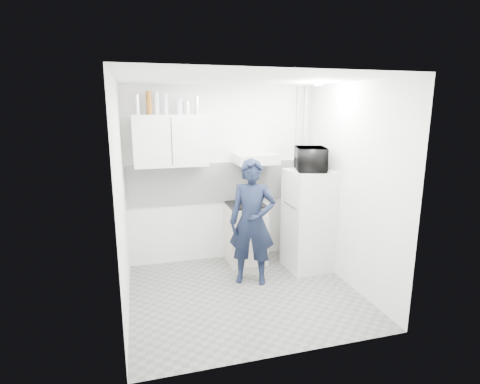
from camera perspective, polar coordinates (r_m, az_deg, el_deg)
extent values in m
plane|color=slate|center=(4.88, 0.72, -15.26)|extent=(2.80, 2.80, 0.00)
plane|color=white|center=(4.32, 0.82, 16.84)|extent=(2.80, 2.80, 0.00)
plane|color=white|center=(5.61, -2.84, 2.54)|extent=(2.80, 0.00, 2.80)
plane|color=white|center=(4.26, -17.63, -1.33)|extent=(0.00, 2.60, 2.60)
plane|color=white|center=(4.99, 16.37, 0.77)|extent=(0.00, 2.60, 2.60)
imported|color=black|center=(4.90, 1.87, -4.62)|extent=(0.71, 0.60, 1.66)
cube|color=beige|center=(5.67, 0.81, -6.35)|extent=(0.55, 0.55, 0.88)
cube|color=silver|center=(5.44, 10.36, -4.25)|extent=(0.63, 0.63, 1.44)
cube|color=black|center=(5.53, 0.83, -1.87)|extent=(0.53, 0.53, 0.03)
cylinder|color=silver|center=(5.55, 1.30, -1.11)|extent=(0.18, 0.18, 0.10)
imported|color=black|center=(5.26, 10.74, 4.98)|extent=(0.67, 0.54, 0.32)
cylinder|color=silver|center=(5.21, -15.42, 12.71)|extent=(0.06, 0.06, 0.26)
cylinder|color=brown|center=(5.22, -13.69, 13.06)|extent=(0.08, 0.08, 0.31)
cylinder|color=#B2B7BC|center=(5.22, -12.64, 13.06)|extent=(0.07, 0.07, 0.30)
cylinder|color=#B2B7BC|center=(5.23, -11.29, 13.03)|extent=(0.06, 0.06, 0.28)
cylinder|color=#B2B7BC|center=(5.25, -9.22, 12.70)|extent=(0.08, 0.08, 0.21)
cylinder|color=silver|center=(5.26, -8.14, 12.59)|extent=(0.09, 0.09, 0.18)
cylinder|color=silver|center=(5.28, -6.63, 12.99)|extent=(0.06, 0.06, 0.24)
cube|color=silver|center=(5.25, -10.55, 7.70)|extent=(1.00, 0.35, 0.70)
cube|color=beige|center=(5.45, 2.36, 5.11)|extent=(0.60, 0.50, 0.14)
cube|color=white|center=(5.61, -2.79, 1.50)|extent=(2.74, 0.03, 0.60)
cylinder|color=beige|center=(5.96, 9.64, 2.96)|extent=(0.05, 0.05, 2.60)
cylinder|color=beige|center=(5.91, 8.59, 2.92)|extent=(0.04, 0.04, 2.60)
cylinder|color=white|center=(4.88, 11.90, 15.75)|extent=(0.10, 0.10, 0.02)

